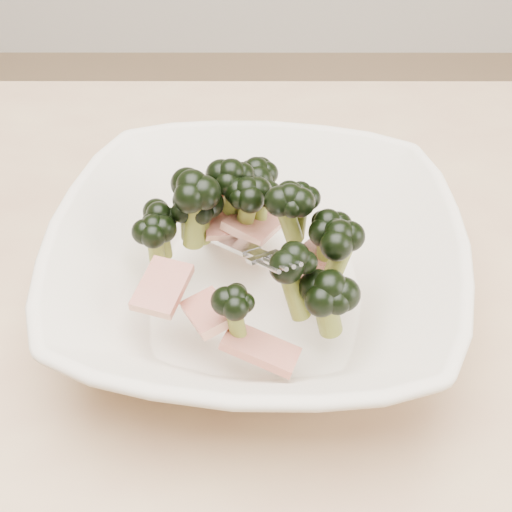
# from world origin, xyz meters

# --- Properties ---
(dining_table) EXTENTS (1.20, 0.80, 0.75)m
(dining_table) POSITION_xyz_m (0.00, 0.00, 0.65)
(dining_table) COLOR tan
(dining_table) RESTS_ON ground
(broccoli_dish) EXTENTS (0.33, 0.33, 0.12)m
(broccoli_dish) POSITION_xyz_m (0.12, 0.04, 0.79)
(broccoli_dish) COLOR beige
(broccoli_dish) RESTS_ON dining_table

